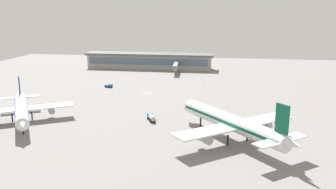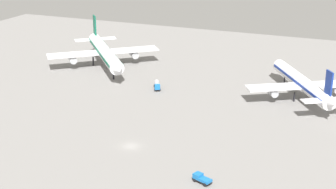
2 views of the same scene
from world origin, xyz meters
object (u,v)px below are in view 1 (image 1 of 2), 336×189
Objects in this scene: airplane_taxiing at (232,123)px; safety_cone_near_gate at (205,85)px; airplane_at_gate at (21,109)px; pushback_tractor at (109,86)px; fuel_truck at (151,117)px.

safety_cone_near_gate is at bearing -30.89° from airplane_taxiing.
pushback_tractor is at bearing 137.36° from airplane_at_gate.
fuel_truck is at bearing 77.16° from safety_cone_near_gate.
pushback_tractor reaches higher than safety_cone_near_gate.
airplane_taxiing is 88.83m from safety_cone_near_gate.
airplane_at_gate is 72.17× the size of safety_cone_near_gate.
pushback_tractor is 7.98× the size of safety_cone_near_gate.
fuel_truck is 10.81× the size of safety_cone_near_gate.
airplane_at_gate reaches higher than pushback_tractor.
fuel_truck is (-48.26, -9.72, -3.99)m from airplane_at_gate.
airplane_taxiing is at bearing -145.42° from fuel_truck.
fuel_truck is at bearing -36.65° from pushback_tractor.
fuel_truck is 66.37m from pushback_tractor.
airplane_at_gate is 78.92m from airplane_taxiing.
airplane_at_gate is at bearing -79.97° from pushback_tractor.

